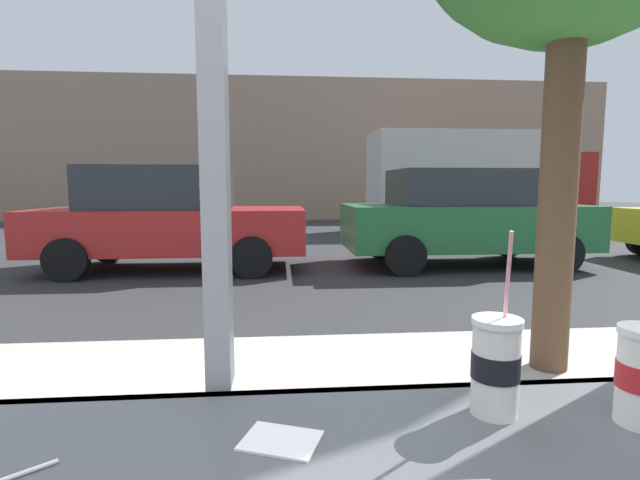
{
  "coord_description": "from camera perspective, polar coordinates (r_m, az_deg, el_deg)",
  "views": [
    {
      "loc": [
        0.13,
        -0.87,
        1.39
      ],
      "look_at": [
        0.4,
        2.31,
        1.02
      ],
      "focal_mm": 26.48,
      "sensor_mm": 36.0,
      "label": 1
    }
  ],
  "objects": [
    {
      "name": "parked_car_red",
      "position": [
        8.19,
        -17.78,
        2.55
      ],
      "size": [
        4.33,
        1.94,
        1.71
      ],
      "color": "red",
      "rests_on": "ground"
    },
    {
      "name": "napkin_wrapper",
      "position": [
        0.82,
        -4.76,
        -23.0
      ],
      "size": [
        0.14,
        0.13,
        0.0
      ],
      "primitive_type": "cube",
      "rotation": [
        0.0,
        0.0,
        -0.36
      ],
      "color": "white",
      "rests_on": "window_counter"
    },
    {
      "name": "sidewalk_strip",
      "position": [
        2.81,
        -7.41,
        -21.68
      ],
      "size": [
        16.0,
        2.8,
        0.13
      ],
      "primitive_type": "cube",
      "color": "#B2ADA3",
      "rests_on": "ground"
    },
    {
      "name": "parked_car_green",
      "position": [
        8.59,
        16.74,
        2.7
      ],
      "size": [
        4.12,
        2.01,
        1.67
      ],
      "color": "#236B38",
      "rests_on": "ground"
    },
    {
      "name": "box_truck",
      "position": [
        14.98,
        17.77,
        7.05
      ],
      "size": [
        6.28,
        2.44,
        2.95
      ],
      "color": "beige",
      "rests_on": "ground"
    },
    {
      "name": "soda_cup_right",
      "position": [
        0.92,
        20.45,
        -13.91
      ],
      "size": [
        0.09,
        0.09,
        0.33
      ],
      "color": "silver",
      "rests_on": "window_counter"
    },
    {
      "name": "ground_plane",
      "position": [
        8.98,
        -5.66,
        -2.39
      ],
      "size": [
        60.0,
        60.0,
        0.0
      ],
      "primitive_type": "plane",
      "color": "#2D2D30"
    },
    {
      "name": "building_facade_far",
      "position": [
        20.1,
        -5.36,
        10.77
      ],
      "size": [
        28.0,
        1.2,
        5.76
      ],
      "primitive_type": "cube",
      "color": "gray",
      "rests_on": "ground"
    }
  ]
}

